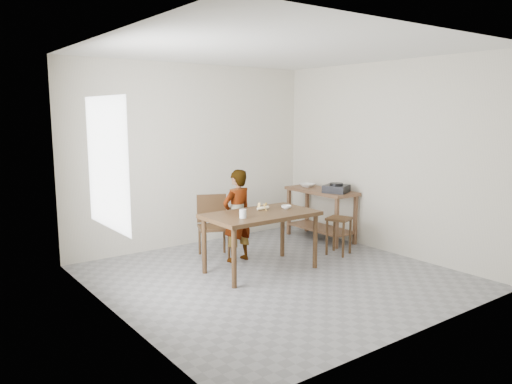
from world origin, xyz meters
TOP-DOWN VIEW (x-y plane):
  - floor at (0.00, 0.00)m, footprint 4.00×4.00m
  - ceiling at (0.00, 0.00)m, footprint 4.00×4.00m
  - wall_back at (0.00, 2.02)m, footprint 4.00×0.04m
  - wall_front at (0.00, -2.02)m, footprint 4.00×0.04m
  - wall_left at (-2.02, 0.00)m, footprint 0.04×4.00m
  - wall_right at (2.02, 0.00)m, footprint 0.04×4.00m
  - window_pane at (-1.97, 0.20)m, footprint 0.02×1.10m
  - dining_table at (0.00, 0.30)m, footprint 1.40×0.80m
  - prep_counter at (1.72, 1.00)m, footprint 0.50×1.20m
  - child at (-0.00, 0.82)m, footprint 0.49×0.35m
  - dining_chair at (-0.16, 1.16)m, footprint 0.54×0.54m
  - stool at (1.33, 0.24)m, footprint 0.39×0.39m
  - glass_tumbler at (-0.36, 0.18)m, footprint 0.11×0.11m
  - small_bowl at (0.43, 0.32)m, footprint 0.15×0.15m
  - banana at (0.13, 0.43)m, footprint 0.20×0.17m
  - serving_bowl at (1.71, 1.31)m, footprint 0.27×0.27m
  - gas_burner at (1.69, 0.65)m, footprint 0.44×0.44m

SIDE VIEW (x-z plane):
  - floor at x=0.00m, z-range -0.04..0.00m
  - stool at x=1.33m, z-range 0.00..0.53m
  - dining_table at x=0.00m, z-range 0.00..0.75m
  - prep_counter at x=1.72m, z-range 0.00..0.80m
  - dining_chair at x=-0.16m, z-range 0.00..0.85m
  - child at x=0.00m, z-range 0.00..1.25m
  - small_bowl at x=0.43m, z-range 0.75..0.79m
  - banana at x=0.13m, z-range 0.75..0.81m
  - glass_tumbler at x=-0.36m, z-range 0.75..0.85m
  - serving_bowl at x=1.71m, z-range 0.80..0.86m
  - gas_burner at x=1.69m, z-range 0.80..0.91m
  - wall_back at x=0.00m, z-range 0.00..2.70m
  - wall_front at x=0.00m, z-range 0.00..2.70m
  - wall_left at x=-2.02m, z-range 0.00..2.70m
  - wall_right at x=2.02m, z-range 0.00..2.70m
  - window_pane at x=-1.97m, z-range 0.85..2.15m
  - ceiling at x=0.00m, z-range 2.70..2.74m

